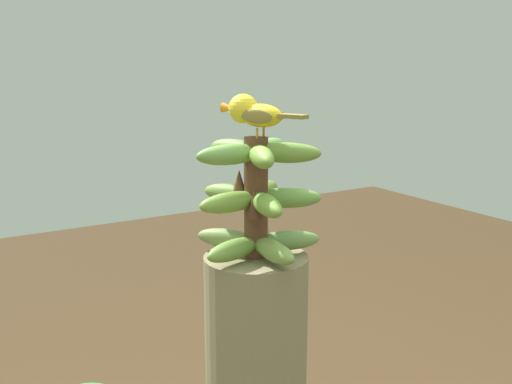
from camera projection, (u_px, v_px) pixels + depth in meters
The scene contains 2 objects.
banana_bunch at pixel (256, 198), 1.26m from camera, with size 0.28×0.28×0.26m.
perched_bird at pixel (253, 112), 1.23m from camera, with size 0.10×0.20×0.09m.
Camera 1 is at (0.64, 1.05, 1.40)m, focal length 42.10 mm.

